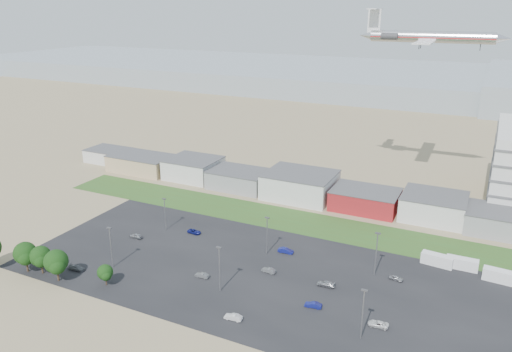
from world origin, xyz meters
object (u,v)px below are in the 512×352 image
Objects in this scene: parked_car_4 at (202,275)px; parked_car_13 at (233,317)px; airliner at (431,37)px; parked_car_8 at (396,278)px; parked_car_5 at (136,236)px; parked_car_9 at (194,232)px; parked_car_7 at (269,270)px; parked_car_0 at (378,324)px; parked_car_1 at (313,305)px; parked_car_12 at (326,284)px; box_trailer_a at (437,260)px; parked_car_10 at (77,268)px; parked_car_11 at (286,251)px.

parked_car_13 is (14.42, -11.36, 0.05)m from parked_car_4.
airliner reaches higher than parked_car_8.
parked_car_9 is at bearing 129.00° from parked_car_5.
airliner reaches higher than parked_car_7.
parked_car_5 reaches higher than parked_car_0.
parked_car_1 is 0.88× the size of parked_car_12.
parked_car_7 is 0.86× the size of parked_car_12.
box_trailer_a is at bearing 120.42° from parked_car_4.
parked_car_4 is 0.82× the size of parked_car_10.
airliner reaches higher than parked_car_9.
airliner reaches higher than parked_car_10.
parked_car_7 is 20.23m from parked_car_13.
box_trailer_a is 57.08m from parked_car_4.
airliner reaches higher than parked_car_1.
parked_car_12 is at bearing 174.08° from parked_car_1.
parked_car_11 is at bearing -85.28° from parked_car_9.
parked_car_4 is at bearing -76.74° from parked_car_10.
parked_car_5 is (-68.41, 10.66, 0.08)m from parked_car_0.
parked_car_13 is at bearing -97.81° from parked_car_10.
airliner is 14.17× the size of parked_car_8.
parked_car_8 is (-7.57, -11.55, -0.85)m from box_trailer_a.
parked_car_12 is at bearing 132.51° from parked_car_8.
parked_car_0 is 28.82m from parked_car_13.
parked_car_4 is 1.05× the size of parked_car_8.
parked_car_0 is 19.34m from parked_car_8.
parked_car_11 is (27.35, 0.49, 0.11)m from parked_car_9.
parked_car_13 is (-26.53, -29.86, 0.06)m from parked_car_8.
parked_car_8 is at bearing -116.88° from box_trailer_a.
parked_car_8 is 0.79× the size of parked_car_12.
parked_car_7 reaches higher than parked_car_9.
parked_car_5 is 1.00× the size of parked_car_13.
parked_car_12 is (27.21, 8.90, 0.04)m from parked_car_4.
parked_car_10 is at bearing 157.80° from parked_car_9.
parked_car_9 is at bearing -32.26° from parked_car_10.
parked_car_13 is at bearing -35.09° from parked_car_12.
airliner reaches higher than parked_car_12.
parked_car_9 is 0.95× the size of parked_car_12.
parked_car_11 is 31.13m from parked_car_13.
parked_car_10 reaches higher than parked_car_9.
parked_car_9 is (-62.99, -10.81, -0.86)m from box_trailer_a.
parked_car_13 reaches higher than parked_car_4.
airliner is 84.70m from parked_car_11.
box_trailer_a is 1.87× the size of parked_car_11.
airliner is at bearing -21.86° from parked_car_11.
airliner is 109.08m from parked_car_5.
parked_car_4 is at bearing -133.12° from parked_car_13.
parked_car_12 reaches higher than parked_car_4.
parked_car_7 is 0.85× the size of parked_car_10.
airliner is at bearing 156.44° from parked_car_4.
parked_car_0 is (-7.27, -30.89, -0.84)m from box_trailer_a.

